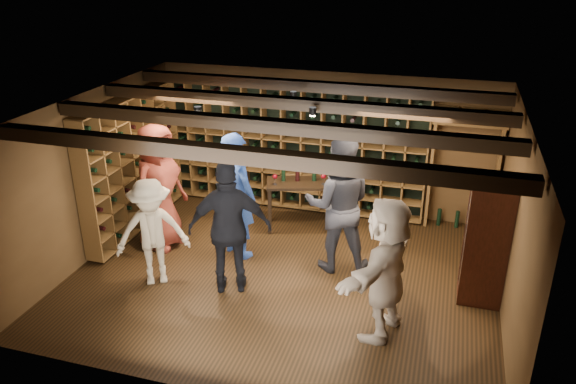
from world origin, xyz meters
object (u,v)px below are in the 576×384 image
(display_cabinet, at_px, (486,243))
(guest_woman_black, at_px, (230,228))
(guest_beige, at_px, (385,268))
(guest_red_floral, at_px, (159,187))
(man_grey_suit, at_px, (338,205))
(tasting_table, at_px, (300,187))
(man_blue_shirt, at_px, (236,195))
(guest_khaki, at_px, (152,232))

(display_cabinet, height_order, guest_woman_black, guest_woman_black)
(guest_beige, bearing_deg, guest_red_floral, -93.19)
(man_grey_suit, xyz_separation_m, guest_beige, (0.86, -1.37, -0.11))
(display_cabinet, height_order, tasting_table, display_cabinet)
(man_blue_shirt, height_order, guest_red_floral, guest_red_floral)
(guest_khaki, bearing_deg, guest_beige, -35.63)
(display_cabinet, bearing_deg, guest_beige, -136.84)
(man_grey_suit, relative_size, guest_beige, 1.12)
(guest_khaki, relative_size, tasting_table, 1.27)
(guest_woman_black, distance_m, guest_beige, 2.16)
(man_grey_suit, distance_m, tasting_table, 1.41)
(man_grey_suit, bearing_deg, guest_beige, 109.69)
(tasting_table, bearing_deg, guest_red_floral, -165.96)
(guest_woman_black, bearing_deg, guest_khaki, -13.45)
(guest_red_floral, bearing_deg, guest_beige, -96.31)
(guest_woman_black, distance_m, guest_khaki, 1.14)
(man_blue_shirt, height_order, guest_khaki, man_blue_shirt)
(display_cabinet, height_order, guest_beige, guest_beige)
(man_blue_shirt, bearing_deg, guest_khaki, 76.15)
(guest_red_floral, xyz_separation_m, tasting_table, (1.95, 1.19, -0.26))
(man_blue_shirt, bearing_deg, guest_beige, 174.58)
(man_blue_shirt, relative_size, guest_red_floral, 0.98)
(guest_red_floral, bearing_deg, display_cabinet, -79.28)
(display_cabinet, xyz_separation_m, man_grey_suit, (-2.03, 0.28, 0.16))
(display_cabinet, xyz_separation_m, guest_woman_black, (-3.30, -0.74, 0.10))
(display_cabinet, height_order, man_blue_shirt, man_blue_shirt)
(guest_beige, bearing_deg, guest_woman_black, -83.74)
(man_blue_shirt, distance_m, man_grey_suit, 1.56)
(guest_red_floral, distance_m, guest_beige, 3.89)
(guest_woman_black, bearing_deg, display_cabinet, 172.99)
(display_cabinet, bearing_deg, man_blue_shirt, 176.32)
(display_cabinet, distance_m, tasting_table, 3.20)
(man_grey_suit, xyz_separation_m, guest_woman_black, (-1.27, -1.01, -0.06))
(man_blue_shirt, relative_size, tasting_table, 1.60)
(display_cabinet, distance_m, guest_red_floral, 4.85)
(guest_woman_black, xyz_separation_m, tasting_table, (0.40, 2.10, -0.20))
(man_blue_shirt, bearing_deg, tasting_table, -98.20)
(man_grey_suit, height_order, tasting_table, man_grey_suit)
(guest_woman_black, relative_size, guest_beige, 1.05)
(man_grey_suit, bearing_deg, guest_woman_black, 26.35)
(guest_beige, relative_size, tasting_table, 1.47)
(guest_woman_black, relative_size, guest_khaki, 1.21)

